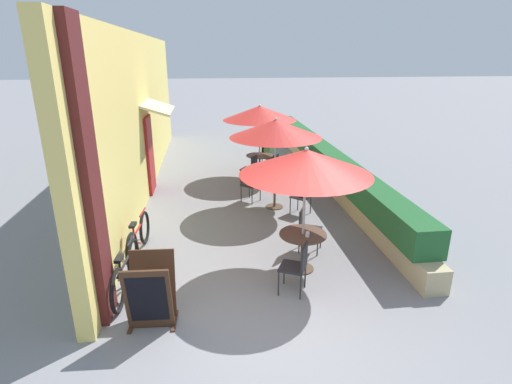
% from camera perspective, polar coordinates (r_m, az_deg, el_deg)
% --- Properties ---
extents(ground_plane, '(120.00, 120.00, 0.00)m').
position_cam_1_polar(ground_plane, '(6.04, 2.31, -18.72)').
color(ground_plane, gray).
extents(cafe_facade_wall, '(0.98, 14.14, 4.20)m').
position_cam_1_polar(cafe_facade_wall, '(11.86, -15.74, 10.68)').
color(cafe_facade_wall, '#E0CC6B').
rests_on(cafe_facade_wall, ground_plane).
extents(planter_hedge, '(0.60, 13.14, 1.01)m').
position_cam_1_polar(planter_hedge, '(12.60, 9.55, 4.38)').
color(planter_hedge, tan).
rests_on(planter_hedge, ground_plane).
extents(patio_table_near, '(0.84, 0.84, 0.71)m').
position_cam_1_polar(patio_table_near, '(7.18, 6.67, -7.20)').
color(patio_table_near, brown).
rests_on(patio_table_near, ground_plane).
extents(patio_umbrella_near, '(2.23, 2.23, 2.27)m').
position_cam_1_polar(patio_umbrella_near, '(6.66, 7.16, 4.27)').
color(patio_umbrella_near, '#B7B7BC').
rests_on(patio_umbrella_near, ground_plane).
extents(cafe_chair_near_left, '(0.53, 0.53, 0.87)m').
position_cam_1_polar(cafe_chair_near_left, '(6.52, 5.92, -10.23)').
color(cafe_chair_near_left, '#232328').
rests_on(cafe_chair_near_left, ground_plane).
extents(cafe_chair_near_right, '(0.53, 0.53, 0.87)m').
position_cam_1_polar(cafe_chair_near_right, '(7.87, 7.28, -4.86)').
color(cafe_chair_near_right, '#232328').
rests_on(cafe_chair_near_right, ground_plane).
extents(coffee_cup_near, '(0.07, 0.07, 0.09)m').
position_cam_1_polar(coffee_cup_near, '(6.99, 7.38, -6.00)').
color(coffee_cup_near, white).
rests_on(coffee_cup_near, patio_table_near).
extents(patio_table_mid, '(0.84, 0.84, 0.71)m').
position_cam_1_polar(patio_table_mid, '(10.00, 2.69, 0.67)').
color(patio_table_mid, brown).
rests_on(patio_table_mid, ground_plane).
extents(patio_umbrella_mid, '(2.23, 2.23, 2.27)m').
position_cam_1_polar(patio_umbrella_mid, '(9.63, 2.83, 9.03)').
color(patio_umbrella_mid, '#B7B7BC').
rests_on(patio_umbrella_mid, ground_plane).
extents(cafe_chair_mid_left, '(0.57, 0.57, 0.87)m').
position_cam_1_polar(cafe_chair_mid_left, '(10.36, -1.02, 1.28)').
color(cafe_chair_mid_left, '#232328').
rests_on(cafe_chair_mid_left, ground_plane).
extents(cafe_chair_mid_right, '(0.57, 0.57, 0.87)m').
position_cam_1_polar(cafe_chair_mid_right, '(9.69, 6.66, -0.15)').
color(cafe_chair_mid_right, '#232328').
rests_on(cafe_chair_mid_right, ground_plane).
extents(patio_table_far, '(0.84, 0.84, 0.71)m').
position_cam_1_polar(patio_table_far, '(12.51, 0.51, 4.51)').
color(patio_table_far, brown).
rests_on(patio_table_far, ground_plane).
extents(patio_umbrella_far, '(2.23, 2.23, 2.27)m').
position_cam_1_polar(patio_umbrella_far, '(12.22, 0.53, 11.22)').
color(patio_umbrella_far, '#B7B7BC').
rests_on(patio_umbrella_far, ground_plane).
extents(cafe_chair_far_left, '(0.55, 0.55, 0.87)m').
position_cam_1_polar(cafe_chair_far_left, '(11.83, -0.73, 3.57)').
color(cafe_chair_far_left, '#232328').
rests_on(cafe_chair_far_left, ground_plane).
extents(cafe_chair_far_right, '(0.55, 0.55, 0.87)m').
position_cam_1_polar(cafe_chair_far_right, '(13.22, 1.63, 5.24)').
color(cafe_chair_far_right, '#232328').
rests_on(cafe_chair_far_right, ground_plane).
extents(seated_patron_far_right, '(0.51, 0.49, 1.25)m').
position_cam_1_polar(seated_patron_far_right, '(13.13, 2.08, 5.91)').
color(seated_patron_far_right, '#23232D').
rests_on(seated_patron_far_right, ground_plane).
extents(bicycle_leaning, '(0.17, 1.70, 0.78)m').
position_cam_1_polar(bicycle_leaning, '(6.90, -18.07, -10.87)').
color(bicycle_leaning, black).
rests_on(bicycle_leaning, ground_plane).
extents(bicycle_second, '(0.21, 1.69, 0.77)m').
position_cam_1_polar(bicycle_second, '(8.03, -16.45, -6.31)').
color(bicycle_second, black).
rests_on(bicycle_second, ground_plane).
extents(menu_board, '(0.69, 0.66, 1.03)m').
position_cam_1_polar(menu_board, '(6.01, -14.80, -13.67)').
color(menu_board, '#422819').
rests_on(menu_board, ground_plane).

